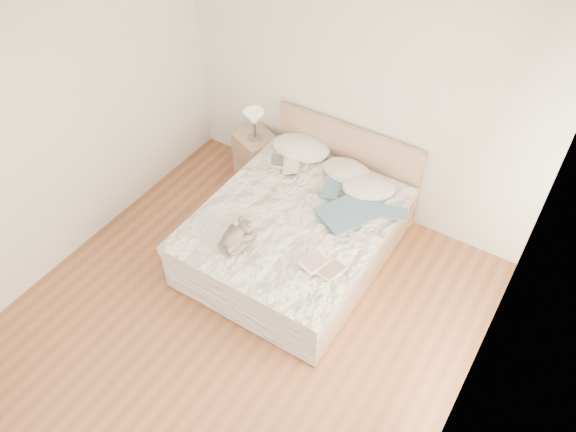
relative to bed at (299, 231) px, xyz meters
The scene contains 16 objects.
floor 1.23m from the bed, 90.00° to the right, with size 4.00×4.50×0.00m, color brown.
ceiling 2.67m from the bed, 90.00° to the right, with size 4.00×4.50×0.00m, color white.
wall_back 1.49m from the bed, 90.00° to the left, with size 4.00×0.02×2.70m, color white.
wall_left 2.55m from the bed, 149.21° to the right, with size 0.02×4.50×2.70m, color white.
wall_right 2.55m from the bed, 30.79° to the right, with size 0.02×4.50×2.70m, color white.
window 2.46m from the bed, 24.16° to the right, with size 0.02×1.30×1.10m, color white.
bed is the anchor object (origin of this frame).
nightstand 1.35m from the bed, 143.41° to the left, with size 0.45×0.40×0.56m, color #A08164.
table_lamp 1.41m from the bed, 144.20° to the left, with size 0.27×0.27×0.37m.
pillow_left 1.00m from the bed, 120.50° to the left, with size 0.65×0.46×0.20m, color white.
pillow_middle 0.82m from the bed, 79.53° to the left, with size 0.55×0.38×0.16m, color white.
pillow_right 0.83m from the bed, 55.03° to the left, with size 0.55×0.38×0.16m, color silver.
blouse 0.60m from the bed, 27.51° to the left, with size 0.65×0.70×0.03m, color #324F69, non-canonical shape.
photo_book 0.77m from the bed, 135.04° to the left, with size 0.35×0.24×0.03m, color white.
childrens_book 0.83m from the bed, 42.40° to the right, with size 0.37×0.25×0.02m, color #FFF4CF.
teddy_bear 0.84m from the bed, 110.46° to the right, with size 0.23×0.33×0.17m, color #665A4F, non-canonical shape.
Camera 1 is at (2.02, -2.19, 4.43)m, focal length 35.00 mm.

